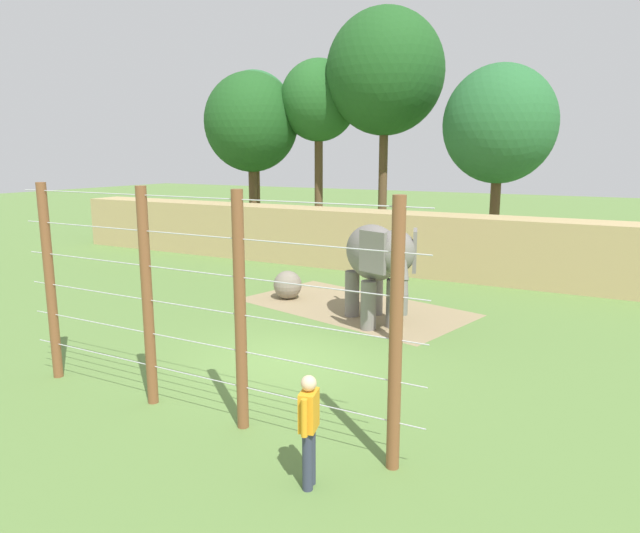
# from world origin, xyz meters

# --- Properties ---
(ground_plane) EXTENTS (120.00, 120.00, 0.00)m
(ground_plane) POSITION_xyz_m (0.00, 0.00, 0.00)
(ground_plane) COLOR #5B7F3D
(dirt_patch) EXTENTS (7.63, 5.29, 0.01)m
(dirt_patch) POSITION_xyz_m (-0.62, 4.97, 0.00)
(dirt_patch) COLOR #937F5B
(dirt_patch) RESTS_ON ground
(embankment_wall) EXTENTS (36.00, 1.80, 2.38)m
(embankment_wall) POSITION_xyz_m (0.00, 10.78, 1.19)
(embankment_wall) COLOR tan
(embankment_wall) RESTS_ON ground
(elephant) EXTENTS (3.12, 3.18, 2.80)m
(elephant) POSITION_xyz_m (0.66, 3.61, 1.85)
(elephant) COLOR slate
(elephant) RESTS_ON ground
(enrichment_ball) EXTENTS (0.92, 0.92, 0.92)m
(enrichment_ball) POSITION_xyz_m (-2.99, 4.89, 0.46)
(enrichment_ball) COLOR gray
(enrichment_ball) RESTS_ON ground
(cable_fence) EXTENTS (8.56, 0.20, 4.10)m
(cable_fence) POSITION_xyz_m (-0.01, -3.13, 2.06)
(cable_fence) COLOR brown
(cable_fence) RESTS_ON ground
(zookeeper) EXTENTS (0.31, 0.57, 1.67)m
(zookeeper) POSITION_xyz_m (2.92, -4.17, 0.93)
(zookeeper) COLOR #33384C
(zookeeper) RESTS_ON ground
(tree_far_left) EXTENTS (4.83, 4.83, 8.45)m
(tree_far_left) POSITION_xyz_m (1.33, 15.41, 5.89)
(tree_far_left) COLOR brown
(tree_far_left) RESTS_ON ground
(tree_left_of_centre) EXTENTS (4.01, 4.01, 9.50)m
(tree_left_of_centre) POSITION_xyz_m (-8.18, 16.57, 7.32)
(tree_left_of_centre) COLOR brown
(tree_left_of_centre) RESTS_ON ground
(tree_behind_wall) EXTENTS (4.20, 4.20, 9.09)m
(tree_behind_wall) POSITION_xyz_m (-11.83, 15.98, 6.84)
(tree_behind_wall) COLOR brown
(tree_behind_wall) RESTS_ON ground
(tree_right_of_centre) EXTENTS (5.83, 5.83, 11.67)m
(tree_right_of_centre) POSITION_xyz_m (-4.61, 16.86, 8.58)
(tree_right_of_centre) COLOR brown
(tree_right_of_centre) RESTS_ON ground
(tree_far_right) EXTENTS (5.02, 5.02, 8.96)m
(tree_far_right) POSITION_xyz_m (-11.67, 15.43, 6.30)
(tree_far_right) COLOR brown
(tree_far_right) RESTS_ON ground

